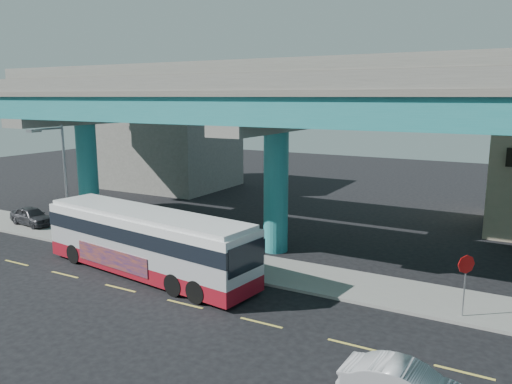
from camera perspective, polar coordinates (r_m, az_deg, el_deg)
The scene contains 9 objects.
ground at distance 24.00m, azimuth -7.69°, elevation -12.33°, with size 120.00×120.00×0.00m, color black.
sidewalk at distance 28.26m, azimuth -0.98°, elevation -8.44°, with size 70.00×4.00×0.15m, color gray.
lane_markings at distance 23.78m, azimuth -8.13°, elevation -12.56°, with size 58.00×0.12×0.01m.
viaduct at distance 29.86m, azimuth 2.46°, elevation 10.32°, with size 52.00×12.40×11.70m.
building_concrete at distance 53.53m, azimuth -9.78°, elevation 5.44°, with size 12.00×10.00×9.00m, color gray.
transit_bus at distance 27.31m, azimuth -12.40°, elevation -5.37°, with size 13.76×4.66×3.47m.
parked_car at distance 40.09m, azimuth -24.26°, elevation -2.51°, with size 4.02×2.00×1.32m, color #303035.
street_lamp at distance 33.62m, azimuth -21.75°, elevation 2.64°, with size 0.50×2.47×7.53m.
stop_sign at distance 23.06m, azimuth 22.84°, elevation -8.41°, with size 0.61×0.60×2.74m.
Camera 1 is at (13.31, -17.62, 9.41)m, focal length 35.00 mm.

